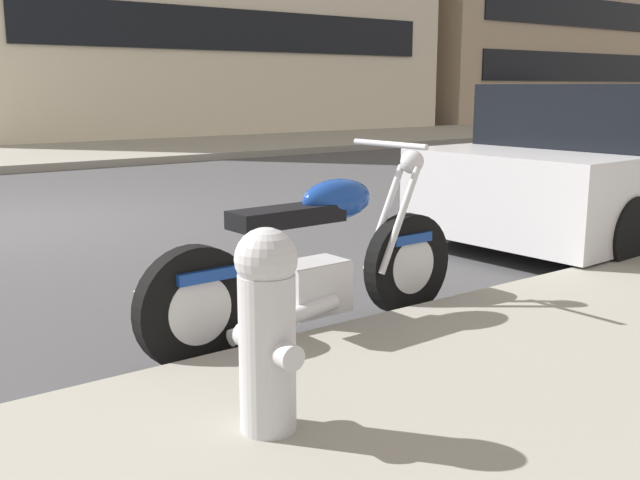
{
  "coord_description": "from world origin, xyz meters",
  "views": [
    {
      "loc": [
        -2.05,
        -8.21,
        1.45
      ],
      "look_at": [
        0.6,
        -4.65,
        0.53
      ],
      "focal_mm": 41.43,
      "sensor_mm": 36.0,
      "label": 1
    }
  ],
  "objects": [
    {
      "name": "ground_plane",
      "position": [
        0.0,
        0.0,
        0.0
      ],
      "size": [
        260.0,
        260.0,
        0.0
      ],
      "primitive_type": "plane",
      "color": "#3D3D3F"
    },
    {
      "name": "sidewalk_far_curb",
      "position": [
        12.0,
        7.47,
        0.07
      ],
      "size": [
        120.0,
        5.0,
        0.14
      ],
      "primitive_type": "cube",
      "color": "gray",
      "rests_on": "ground"
    },
    {
      "name": "parking_stall_stripe",
      "position": [
        0.0,
        -4.37,
        0.0
      ],
      "size": [
        0.12,
        2.2,
        0.01
      ],
      "primitive_type": "cube",
      "color": "silver",
      "rests_on": "ground"
    },
    {
      "name": "parked_motorcycle",
      "position": [
        0.41,
        -4.87,
        0.44
      ],
      "size": [
        2.21,
        0.62,
        1.13
      ],
      "rotation": [
        0.0,
        0.0,
        0.03
      ],
      "color": "black",
      "rests_on": "ground"
    },
    {
      "name": "parked_car_far_down_curb",
      "position": [
        4.61,
        -4.14,
        0.7
      ],
      "size": [
        4.21,
        2.08,
        1.48
      ],
      "rotation": [
        0.0,
        0.0,
        0.04
      ],
      "color": "silver",
      "rests_on": "ground"
    },
    {
      "name": "fire_hydrant",
      "position": [
        -0.61,
        -5.94,
        0.57
      ],
      "size": [
        0.24,
        0.36,
        0.8
      ],
      "color": "#B7B7BC",
      "rests_on": "sidewalk_near_curb"
    },
    {
      "name": "townhouse_near_left",
      "position": [
        24.21,
        14.77,
        5.03
      ],
      "size": [
        13.7,
        10.09,
        10.06
      ],
      "color": "tan",
      "rests_on": "ground"
    }
  ]
}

